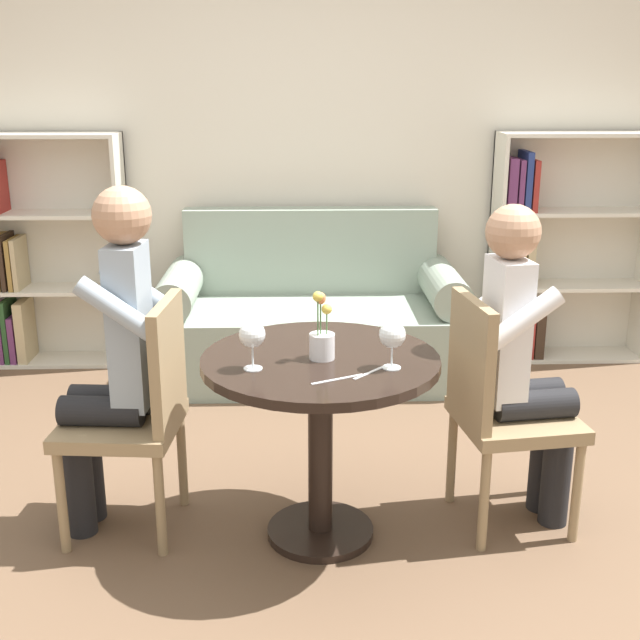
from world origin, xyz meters
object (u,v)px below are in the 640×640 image
(chair_left, at_px, (139,408))
(wine_glass_left, at_px, (252,336))
(couch, at_px, (312,322))
(chair_right, at_px, (498,403))
(flower_vase, at_px, (322,337))
(person_left, at_px, (112,356))
(bookshelf_right, at_px, (549,256))
(wine_glass_right, at_px, (392,336))
(bookshelf_left, at_px, (26,257))
(person_right, at_px, (524,362))

(chair_left, xyz_separation_m, wine_glass_left, (0.43, -0.19, 0.34))
(wine_glass_left, bearing_deg, couch, 82.87)
(chair_right, xyz_separation_m, flower_vase, (-0.66, -0.09, 0.30))
(chair_left, height_order, flower_vase, flower_vase)
(person_left, bearing_deg, bookshelf_right, 136.02)
(bookshelf_right, relative_size, wine_glass_right, 8.22)
(chair_right, bearing_deg, bookshelf_left, 42.51)
(bookshelf_right, bearing_deg, flower_vase, -125.25)
(wine_glass_left, bearing_deg, wine_glass_right, -0.53)
(bookshelf_left, xyz_separation_m, wine_glass_right, (1.91, -2.12, 0.19))
(bookshelf_left, height_order, wine_glass_left, bookshelf_left)
(person_left, height_order, wine_glass_left, person_left)
(wine_glass_right, bearing_deg, chair_right, 24.85)
(person_right, bearing_deg, wine_glass_left, 94.18)
(chair_right, relative_size, wine_glass_right, 5.47)
(chair_left, relative_size, person_left, 0.69)
(chair_right, xyz_separation_m, person_right, (0.09, 0.02, 0.16))
(person_left, bearing_deg, couch, 160.22)
(bookshelf_right, bearing_deg, couch, -169.27)
(wine_glass_right, bearing_deg, person_right, 23.00)
(couch, distance_m, bookshelf_right, 1.49)
(bookshelf_right, distance_m, wine_glass_right, 2.44)
(chair_left, relative_size, person_right, 0.73)
(couch, distance_m, chair_left, 1.79)
(bookshelf_left, bearing_deg, flower_vase, -50.15)
(bookshelf_right, relative_size, flower_vase, 5.47)
(bookshelf_left, relative_size, wine_glass_left, 8.06)
(person_left, bearing_deg, flower_vase, 86.91)
(chair_right, bearing_deg, person_left, 81.49)
(bookshelf_right, bearing_deg, person_left, -138.71)
(wine_glass_right, bearing_deg, flower_vase, 156.01)
(couch, relative_size, wine_glass_right, 10.30)
(wine_glass_left, bearing_deg, chair_left, 156.22)
(person_left, bearing_deg, chair_left, 86.72)
(chair_right, bearing_deg, bookshelf_right, -29.87)
(bookshelf_right, height_order, person_right, bookshelf_right)
(chair_right, height_order, person_left, person_left)
(chair_left, height_order, person_right, person_right)
(person_left, xyz_separation_m, wine_glass_left, (0.52, -0.20, 0.14))
(bookshelf_right, bearing_deg, bookshelf_left, -179.94)
(person_left, bearing_deg, wine_glass_right, 82.88)
(person_right, distance_m, wine_glass_right, 0.59)
(chair_right, distance_m, flower_vase, 0.73)
(bookshelf_left, height_order, person_right, bookshelf_left)
(bookshelf_left, bearing_deg, wine_glass_left, -55.63)
(chair_left, relative_size, wine_glass_right, 5.47)
(couch, xyz_separation_m, person_left, (-0.75, -1.64, 0.38))
(chair_right, height_order, wine_glass_right, chair_right)
(bookshelf_right, height_order, chair_right, bookshelf_right)
(person_left, height_order, person_right, person_left)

